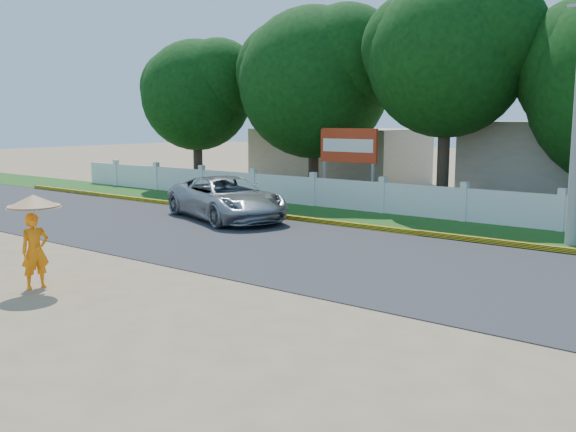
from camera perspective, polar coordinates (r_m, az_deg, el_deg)
The scene contains 9 objects.
ground at distance 12.21m, azimuth -5.85°, elevation -7.17°, with size 120.00×120.00×0.00m, color #9E8460.
road at distance 15.65m, azimuth 5.67°, elevation -3.58°, with size 60.00×7.00×0.02m, color #38383A.
grass_verge at distance 20.21m, azimuth 13.70°, elevation -0.99°, with size 60.00×3.50×0.03m, color #2D601E.
curb at distance 18.68m, azimuth 11.54°, elevation -1.49°, with size 40.00×0.18×0.16m, color yellow.
fence at distance 21.44m, azimuth 15.36°, elevation 0.94°, with size 40.00×0.10×1.10m, color silver.
building_far at distance 32.96m, azimuth 4.59°, elevation 5.31°, with size 8.00×5.00×2.80m, color #B7AD99.
vehicle at distance 21.23m, azimuth -5.50°, elevation 1.58°, with size 2.36×5.13×1.42m, color #9A9EA1.
monk_with_parasol at distance 13.44m, azimuth -21.62°, elevation -0.96°, with size 1.03×1.03×1.86m.
billboard at distance 24.67m, azimuth 5.38°, elevation 5.90°, with size 2.50×0.13×2.95m.
Camera 1 is at (8.18, -8.43, 3.33)m, focal length 40.00 mm.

